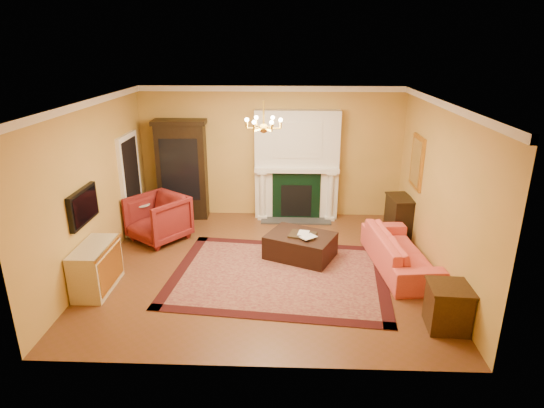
# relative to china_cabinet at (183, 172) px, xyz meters

# --- Properties ---
(floor) EXTENTS (6.00, 5.50, 0.02)m
(floor) POSITION_rel_china_cabinet_xyz_m (2.02, -2.49, -1.10)
(floor) COLOR brown
(floor) RESTS_ON ground
(ceiling) EXTENTS (6.00, 5.50, 0.02)m
(ceiling) POSITION_rel_china_cabinet_xyz_m (2.02, -2.49, 1.92)
(ceiling) COLOR white
(ceiling) RESTS_ON wall_back
(wall_back) EXTENTS (6.00, 0.02, 3.00)m
(wall_back) POSITION_rel_china_cabinet_xyz_m (2.02, 0.27, 0.41)
(wall_back) COLOR gold
(wall_back) RESTS_ON floor
(wall_front) EXTENTS (6.00, 0.02, 3.00)m
(wall_front) POSITION_rel_china_cabinet_xyz_m (2.02, -5.25, 0.41)
(wall_front) COLOR gold
(wall_front) RESTS_ON floor
(wall_left) EXTENTS (0.02, 5.50, 3.00)m
(wall_left) POSITION_rel_china_cabinet_xyz_m (-0.99, -2.49, 0.41)
(wall_left) COLOR gold
(wall_left) RESTS_ON floor
(wall_right) EXTENTS (0.02, 5.50, 3.00)m
(wall_right) POSITION_rel_china_cabinet_xyz_m (5.03, -2.49, 0.41)
(wall_right) COLOR gold
(wall_right) RESTS_ON floor
(fireplace) EXTENTS (1.90, 0.70, 2.50)m
(fireplace) POSITION_rel_china_cabinet_xyz_m (2.62, 0.08, 0.10)
(fireplace) COLOR silver
(fireplace) RESTS_ON wall_back
(crown_molding) EXTENTS (6.00, 5.50, 0.12)m
(crown_molding) POSITION_rel_china_cabinet_xyz_m (2.02, -1.53, 1.85)
(crown_molding) COLOR white
(crown_molding) RESTS_ON ceiling
(doorway) EXTENTS (0.08, 1.05, 2.10)m
(doorway) POSITION_rel_china_cabinet_xyz_m (-0.94, -0.79, -0.05)
(doorway) COLOR white
(doorway) RESTS_ON wall_left
(tv_panel) EXTENTS (0.09, 0.95, 0.58)m
(tv_panel) POSITION_rel_china_cabinet_xyz_m (-0.93, -3.09, 0.26)
(tv_panel) COLOR black
(tv_panel) RESTS_ON wall_left
(gilt_mirror) EXTENTS (0.06, 0.76, 1.05)m
(gilt_mirror) POSITION_rel_china_cabinet_xyz_m (4.99, -1.09, 0.56)
(gilt_mirror) COLOR gold
(gilt_mirror) RESTS_ON wall_right
(chandelier) EXTENTS (0.63, 0.55, 0.53)m
(chandelier) POSITION_rel_china_cabinet_xyz_m (2.02, -2.49, 1.52)
(chandelier) COLOR gold
(chandelier) RESTS_ON ceiling
(oriental_rug) EXTENTS (4.03, 3.18, 0.02)m
(oriental_rug) POSITION_rel_china_cabinet_xyz_m (2.30, -2.82, -1.08)
(oriental_rug) COLOR #4A0F19
(oriental_rug) RESTS_ON floor
(china_cabinet) EXTENTS (1.12, 0.55, 2.18)m
(china_cabinet) POSITION_rel_china_cabinet_xyz_m (0.00, 0.00, 0.00)
(china_cabinet) COLOR black
(china_cabinet) RESTS_ON floor
(wingback_armchair) EXTENTS (1.38, 1.37, 1.04)m
(wingback_armchair) POSITION_rel_china_cabinet_xyz_m (-0.24, -1.37, -0.57)
(wingback_armchair) COLOR maroon
(wingback_armchair) RESTS_ON floor
(pedestal_table) EXTENTS (0.38, 0.38, 0.68)m
(pedestal_table) POSITION_rel_china_cabinet_xyz_m (-0.68, -1.04, -0.70)
(pedestal_table) COLOR black
(pedestal_table) RESTS_ON floor
(commode) EXTENTS (0.50, 1.05, 0.78)m
(commode) POSITION_rel_china_cabinet_xyz_m (-0.71, -3.40, -0.70)
(commode) COLOR beige
(commode) RESTS_ON floor
(coral_sofa) EXTENTS (0.88, 2.27, 0.87)m
(coral_sofa) POSITION_rel_china_cabinet_xyz_m (4.48, -2.43, -0.66)
(coral_sofa) COLOR #E05047
(coral_sofa) RESTS_ON floor
(end_table) EXTENTS (0.58, 0.58, 0.64)m
(end_table) POSITION_rel_china_cabinet_xyz_m (4.74, -4.28, -0.77)
(end_table) COLOR #38220F
(end_table) RESTS_ON floor
(console_table) EXTENTS (0.49, 0.76, 0.81)m
(console_table) POSITION_rel_china_cabinet_xyz_m (4.80, -0.87, -0.69)
(console_table) COLOR black
(console_table) RESTS_ON floor
(leather_ottoman) EXTENTS (1.46, 1.30, 0.45)m
(leather_ottoman) POSITION_rel_china_cabinet_xyz_m (2.68, -2.08, -0.85)
(leather_ottoman) COLOR black
(leather_ottoman) RESTS_ON oriental_rug
(ottoman_tray) EXTENTS (0.57, 0.50, 0.03)m
(ottoman_tray) POSITION_rel_china_cabinet_xyz_m (2.72, -2.12, -0.61)
(ottoman_tray) COLOR black
(ottoman_tray) RESTS_ON leather_ottoman
(book_a) EXTENTS (0.20, 0.06, 0.27)m
(book_a) POSITION_rel_china_cabinet_xyz_m (2.63, -2.09, -0.46)
(book_a) COLOR gray
(book_a) RESTS_ON ottoman_tray
(book_b) EXTENTS (0.15, 0.18, 0.29)m
(book_b) POSITION_rel_china_cabinet_xyz_m (2.75, -2.20, -0.45)
(book_b) COLOR gray
(book_b) RESTS_ON ottoman_tray
(topiary_left) EXTENTS (0.15, 0.15, 0.40)m
(topiary_left) POSITION_rel_china_cabinet_xyz_m (1.94, 0.04, 0.36)
(topiary_left) COLOR gray
(topiary_left) RESTS_ON fireplace
(topiary_right) EXTENTS (0.16, 0.16, 0.43)m
(topiary_right) POSITION_rel_china_cabinet_xyz_m (3.38, 0.04, 0.38)
(topiary_right) COLOR gray
(topiary_right) RESTS_ON fireplace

